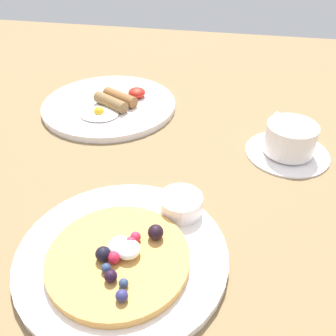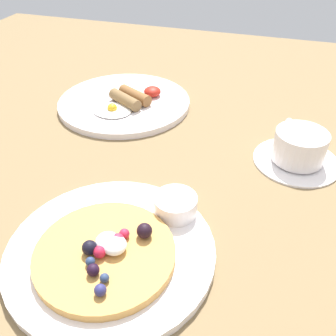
% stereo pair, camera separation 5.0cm
% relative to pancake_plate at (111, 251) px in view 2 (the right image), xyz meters
% --- Properties ---
extents(ground_plane, '(1.57, 1.55, 0.03)m').
position_rel_pancake_plate_xyz_m(ground_plane, '(-0.03, 0.18, -0.02)').
color(ground_plane, olive).
extents(pancake_plate, '(0.26, 0.26, 0.01)m').
position_rel_pancake_plate_xyz_m(pancake_plate, '(0.00, 0.00, 0.00)').
color(pancake_plate, white).
rests_on(pancake_plate, ground_plane).
extents(pancake_with_berries, '(0.17, 0.17, 0.03)m').
position_rel_pancake_plate_xyz_m(pancake_with_berries, '(0.00, -0.02, 0.01)').
color(pancake_with_berries, '#CE9346').
rests_on(pancake_with_berries, pancake_plate).
extents(syrup_ramekin, '(0.06, 0.06, 0.03)m').
position_rel_pancake_plate_xyz_m(syrup_ramekin, '(0.06, 0.09, 0.02)').
color(syrup_ramekin, white).
rests_on(syrup_ramekin, pancake_plate).
extents(breakfast_plate, '(0.28, 0.28, 0.01)m').
position_rel_pancake_plate_xyz_m(breakfast_plate, '(-0.14, 0.38, 0.00)').
color(breakfast_plate, white).
rests_on(breakfast_plate, ground_plane).
extents(fried_breakfast, '(0.11, 0.14, 0.03)m').
position_rel_pancake_plate_xyz_m(fried_breakfast, '(-0.12, 0.37, 0.02)').
color(fried_breakfast, brown).
rests_on(fried_breakfast, breakfast_plate).
extents(coffee_saucer, '(0.14, 0.14, 0.01)m').
position_rel_pancake_plate_xyz_m(coffee_saucer, '(0.22, 0.28, -0.00)').
color(coffee_saucer, white).
rests_on(coffee_saucer, ground_plane).
extents(coffee_cup, '(0.09, 0.11, 0.05)m').
position_rel_pancake_plate_xyz_m(coffee_cup, '(0.22, 0.28, 0.03)').
color(coffee_cup, white).
rests_on(coffee_cup, coffee_saucer).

